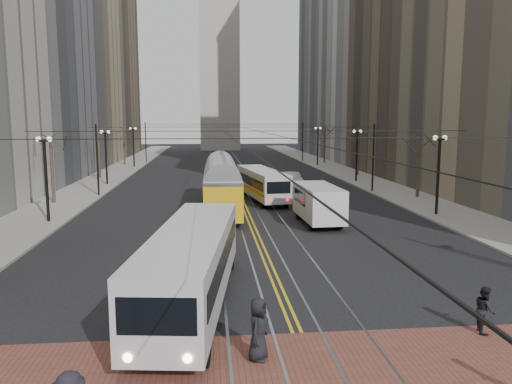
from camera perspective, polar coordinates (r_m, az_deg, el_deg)
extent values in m
plane|color=black|center=(18.06, 4.17, -14.52)|extent=(260.00, 260.00, 0.00)
cube|color=gray|center=(62.98, -16.59, 1.63)|extent=(5.00, 140.00, 0.15)
cube|color=gray|center=(64.32, 10.66, 1.96)|extent=(5.00, 140.00, 0.15)
cube|color=brown|center=(14.52, 6.98, -20.54)|extent=(25.00, 6.00, 0.01)
cube|color=gray|center=(61.87, -2.82, 1.78)|extent=(4.80, 130.00, 0.02)
cube|color=gold|center=(61.87, -2.82, 1.79)|extent=(0.42, 130.00, 0.01)
cube|color=slate|center=(67.14, -26.23, 16.03)|extent=(16.00, 20.00, 34.00)
cube|color=brown|center=(105.69, -18.47, 14.94)|extent=(16.00, 20.00, 40.00)
cube|color=brown|center=(69.27, 19.53, 16.13)|extent=(16.00, 20.00, 34.00)
cube|color=#B9B5AD|center=(89.85, 15.35, 20.21)|extent=(20.00, 20.00, 52.00)
cube|color=slate|center=(107.05, 10.27, 15.13)|extent=(16.00, 20.00, 40.00)
cube|color=#B2AFA5|center=(120.29, -4.27, 18.32)|extent=(9.00, 9.00, 56.00)
cylinder|color=black|center=(36.32, -22.83, 1.00)|extent=(0.20, 0.20, 5.60)
cylinder|color=black|center=(55.64, -16.75, 3.61)|extent=(0.20, 0.20, 5.60)
cylinder|color=black|center=(75.31, -13.82, 4.85)|extent=(0.20, 0.20, 5.60)
cylinder|color=black|center=(38.41, 20.08, 1.51)|extent=(0.20, 0.20, 5.60)
cylinder|color=black|center=(57.03, 11.42, 3.90)|extent=(0.20, 0.20, 5.60)
cylinder|color=black|center=(76.34, 7.06, 5.07)|extent=(0.20, 0.20, 5.60)
cylinder|color=#382D23|center=(44.51, -22.26, 2.26)|extent=(0.28, 0.28, 5.60)
cylinder|color=#382D23|center=(61.90, -17.50, 4.01)|extent=(0.28, 0.28, 5.60)
cylinder|color=#382D23|center=(79.56, -14.84, 4.99)|extent=(0.28, 0.28, 5.60)
cylinder|color=#382D23|center=(46.48, 18.08, 2.70)|extent=(0.28, 0.28, 5.60)
cylinder|color=#382D23|center=(63.33, 11.59, 4.32)|extent=(0.28, 0.28, 5.60)
cylinder|color=#382D23|center=(80.68, 7.84, 5.22)|extent=(0.28, 0.28, 5.60)
cylinder|color=black|center=(61.43, -4.27, 7.33)|extent=(0.03, 120.00, 0.03)
cylinder|color=black|center=(61.57, -1.45, 7.35)|extent=(0.03, 120.00, 0.03)
cylinder|color=black|center=(47.63, -17.69, 3.44)|extent=(0.16, 0.16, 6.60)
cylinder|color=black|center=(83.10, -12.49, 5.54)|extent=(0.16, 0.16, 6.60)
cylinder|color=black|center=(49.15, 13.25, 3.75)|extent=(0.16, 0.16, 6.60)
cylinder|color=black|center=(83.98, 5.35, 5.72)|extent=(0.16, 0.16, 6.60)
cube|color=silver|center=(19.10, -7.30, -8.58)|extent=(3.90, 12.01, 2.95)
cube|color=gold|center=(38.52, -3.96, 0.26)|extent=(2.70, 13.85, 3.26)
cube|color=silver|center=(43.47, 0.70, 0.80)|extent=(3.69, 10.47, 2.68)
cube|color=silver|center=(33.73, 7.15, -1.49)|extent=(2.49, 5.98, 2.61)
imported|color=#3A3C41|center=(39.66, 5.80, -0.70)|extent=(2.45, 5.06, 1.66)
imported|color=#AEAFB6|center=(53.03, 4.14, 1.48)|extent=(1.81, 4.53, 1.46)
imported|color=black|center=(15.07, 0.27, -15.38)|extent=(0.89, 1.07, 1.86)
imported|color=black|center=(18.49, 24.67, -12.10)|extent=(0.76, 0.88, 1.55)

